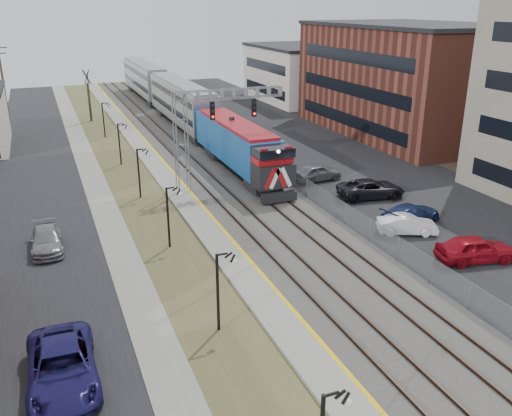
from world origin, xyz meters
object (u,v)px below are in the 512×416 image
train (174,100)px  signal_gantry (202,123)px  car_lot_a (475,249)px  car_lot_b (407,225)px

train → signal_gantry: size_ratio=7.01×
signal_gantry → car_lot_a: size_ratio=1.92×
train → car_lot_a: (6.97, -45.92, -2.09)m
car_lot_b → car_lot_a: bearing=-142.5°
train → signal_gantry: signal_gantry is taller
car_lot_a → car_lot_b: car_lot_a is taller
car_lot_b → signal_gantry: bearing=59.0°
train → car_lot_a: 46.49m
signal_gantry → car_lot_a: signal_gantry is taller
train → car_lot_a: size_ratio=13.47×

